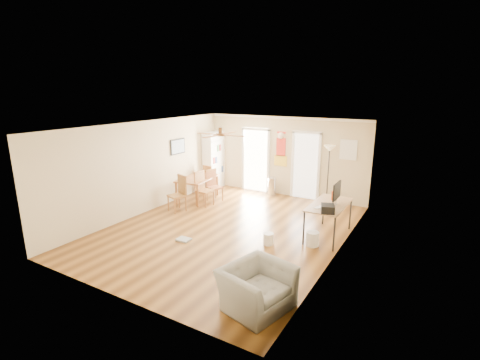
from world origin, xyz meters
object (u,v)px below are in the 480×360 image
Objects in this scene: printer at (328,209)px; armchair at (257,288)px; wastebasket_b at (312,239)px; dining_chair_near at (177,194)px; dining_table at (198,189)px; dining_chair_right_a at (215,186)px; bookshelf at (214,160)px; dining_chair_far at (211,178)px; wastebasket_a at (268,239)px; computer_desk at (328,220)px; dining_chair_right_b at (205,189)px; torchiere_lamp at (328,175)px; trash_can at (272,186)px.

armchair is (-0.30, -2.76, -0.56)m from printer.
wastebasket_b is (-0.28, -0.08, -0.75)m from printer.
armchair is at bearing -16.58° from dining_chair_near.
dining_chair_right_a is (0.55, 0.16, 0.13)m from dining_table.
dining_chair_far is (0.23, -0.54, -0.53)m from bookshelf.
wastebasket_a is (3.29, -0.73, -0.38)m from dining_chair_near.
dining_chair_far reaches higher than wastebasket_a.
dining_chair_near is 2.17m from dining_chair_far.
wastebasket_a is 2.41m from armchair.
bookshelf reaches higher than computer_desk.
dining_chair_right_a is 1.41m from dining_chair_near.
wastebasket_b is 0.31× the size of armchair.
dining_chair_far reaches higher than armchair.
dining_chair_right_b is at bearing 163.90° from wastebasket_b.
dining_chair_near is (-0.40, -1.35, 0.03)m from dining_chair_right_a.
armchair is at bearing -115.26° from printer.
dining_chair_far is 3.46× the size of wastebasket_a.
bookshelf is at bearing -178.31° from torchiere_lamp.
bookshelf is 1.70m from dining_chair_right_a.
dining_chair_right_a is 0.64× the size of computer_desk.
bookshelf reaches higher than dining_chair_right_a.
wastebasket_a is 0.25× the size of armchair.
printer is at bearing 24.21° from wastebasket_a.
trash_can is 2.23× the size of wastebasket_a.
torchiere_lamp is at bearing -165.23° from dining_chair_far.
bookshelf reaches higher than dining_table.
computer_desk is at bearing 83.55° from printer.
trash_can is (2.23, 0.13, -0.70)m from bookshelf.
trash_can is at bearing 77.81° from dining_chair_near.
dining_chair_near is 4.20m from wastebasket_b.
armchair is at bearing -131.56° from dining_chair_right_b.
trash_can is 3.97m from wastebasket_b.
printer is at bearing -100.38° from dining_chair_right_b.
bookshelf is 7.37m from armchair.
printer is (0.89, -3.01, -0.00)m from torchiere_lamp.
dining_chair_right_a is 4.36m from printer.
dining_table is 4.34× the size of printer.
dining_chair_right_b reaches higher than dining_chair_near.
trash_can is at bearing 114.11° from wastebasket_a.
torchiere_lamp reaches higher than printer.
dining_chair_right_a reaches higher than armchair.
dining_chair_near is 3.30m from trash_can.
torchiere_lamp is at bearing 87.42° from printer.
torchiere_lamp reaches higher than computer_desk.
dining_chair_right_a is 0.55m from dining_chair_right_b.
printer is (4.05, -1.56, 0.42)m from dining_chair_right_a.
dining_table is 1.46× the size of dining_chair_right_a.
dining_chair_near is (0.15, -1.19, 0.16)m from dining_table.
torchiere_lamp is at bearing 85.53° from wastebasket_a.
trash_can is at bearing -156.32° from dining_chair_far.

